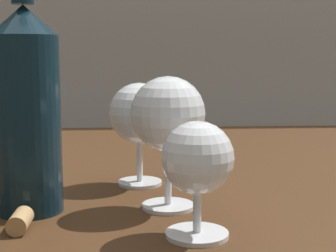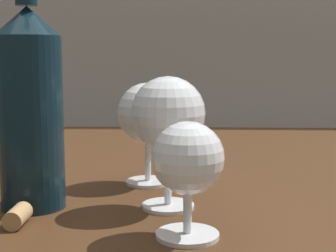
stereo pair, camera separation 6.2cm
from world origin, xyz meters
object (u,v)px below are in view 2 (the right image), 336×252
at_px(wine_glass_amber, 168,117).
at_px(cork, 18,216).
at_px(wine_glass_rose, 148,115).
at_px(wine_bottle, 30,105).
at_px(wine_glass_cabernet, 188,162).

distance_m(wine_glass_amber, cork, 0.21).
height_order(wine_glass_rose, wine_bottle, wine_bottle).
distance_m(wine_glass_rose, cork, 0.25).
distance_m(wine_glass_cabernet, wine_glass_amber, 0.11).
bearing_deg(wine_glass_amber, wine_bottle, -179.34).
height_order(wine_glass_cabernet, wine_glass_rose, wine_glass_rose).
height_order(wine_glass_cabernet, wine_bottle, wine_bottle).
distance_m(wine_glass_amber, wine_bottle, 0.17).
xyz_separation_m(wine_bottle, cork, (0.00, -0.07, -0.12)).
xyz_separation_m(wine_glass_amber, wine_bottle, (-0.17, -0.00, 0.01)).
relative_size(wine_glass_amber, wine_glass_rose, 1.10).
bearing_deg(wine_glass_cabernet, wine_glass_amber, 103.24).
relative_size(wine_glass_amber, cork, 3.92).
relative_size(wine_glass_cabernet, wine_bottle, 0.38).
bearing_deg(wine_glass_amber, wine_glass_rose, 105.91).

